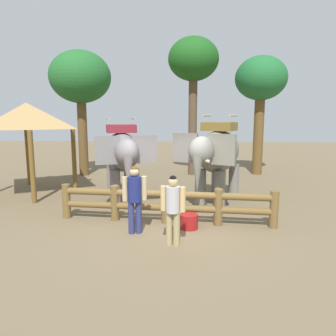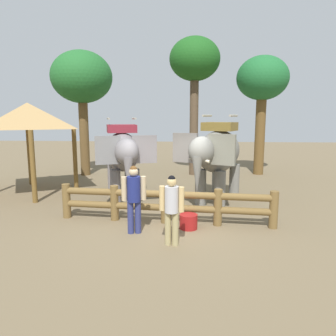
{
  "view_description": "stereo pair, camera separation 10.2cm",
  "coord_description": "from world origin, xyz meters",
  "px_view_note": "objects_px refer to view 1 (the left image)",
  "views": [
    {
      "loc": [
        0.59,
        -8.65,
        3.08
      ],
      "look_at": [
        0.0,
        1.6,
        1.4
      ],
      "focal_mm": 34.05,
      "sensor_mm": 36.0,
      "label": 1
    },
    {
      "loc": [
        0.69,
        -8.64,
        3.08
      ],
      "look_at": [
        0.0,
        1.6,
        1.4
      ],
      "focal_mm": 34.05,
      "sensor_mm": 36.0,
      "label": 2
    }
  ],
  "objects_px": {
    "tree_far_right": "(80,79)",
    "feed_bucket": "(189,221)",
    "elephant_near_left": "(122,154)",
    "thatched_shelter": "(27,117)",
    "tree_back_center": "(193,63)",
    "log_fence": "(165,203)",
    "tourist_woman_in_black": "(173,205)",
    "tourist_man_in_blue": "(135,195)",
    "elephant_center": "(216,154)",
    "tree_far_left": "(261,82)"
  },
  "relations": [
    {
      "from": "tree_far_right",
      "to": "thatched_shelter",
      "type": "bearing_deg",
      "value": -102.6
    },
    {
      "from": "thatched_shelter",
      "to": "tree_back_center",
      "type": "height_order",
      "value": "tree_back_center"
    },
    {
      "from": "elephant_near_left",
      "to": "feed_bucket",
      "type": "height_order",
      "value": "elephant_near_left"
    },
    {
      "from": "tree_far_left",
      "to": "tree_far_right",
      "type": "xyz_separation_m",
      "value": [
        -9.17,
        -0.83,
        0.11
      ]
    },
    {
      "from": "log_fence",
      "to": "elephant_center",
      "type": "distance_m",
      "value": 3.1
    },
    {
      "from": "log_fence",
      "to": "tree_far_left",
      "type": "relative_size",
      "value": 1.03
    },
    {
      "from": "thatched_shelter",
      "to": "tree_far_left",
      "type": "xyz_separation_m",
      "value": [
        10.06,
        4.81,
        1.76
      ]
    },
    {
      "from": "tourist_woman_in_black",
      "to": "log_fence",
      "type": "bearing_deg",
      "value": 99.96
    },
    {
      "from": "tourist_woman_in_black",
      "to": "tourist_man_in_blue",
      "type": "xyz_separation_m",
      "value": [
        -1.03,
        0.73,
        0.06
      ]
    },
    {
      "from": "tree_back_center",
      "to": "tourist_man_in_blue",
      "type": "bearing_deg",
      "value": -100.68
    },
    {
      "from": "elephant_near_left",
      "to": "elephant_center",
      "type": "bearing_deg",
      "value": -3.41
    },
    {
      "from": "log_fence",
      "to": "elephant_near_left",
      "type": "distance_m",
      "value": 3.28
    },
    {
      "from": "elephant_center",
      "to": "thatched_shelter",
      "type": "xyz_separation_m",
      "value": [
        -7.33,
        1.03,
        1.29
      ]
    },
    {
      "from": "tree_back_center",
      "to": "log_fence",
      "type": "bearing_deg",
      "value": -96.6
    },
    {
      "from": "log_fence",
      "to": "feed_bucket",
      "type": "xyz_separation_m",
      "value": [
        0.69,
        -0.46,
        -0.4
      ]
    },
    {
      "from": "elephant_near_left",
      "to": "tree_far_right",
      "type": "height_order",
      "value": "tree_far_right"
    },
    {
      "from": "tourist_man_in_blue",
      "to": "tree_far_left",
      "type": "relative_size",
      "value": 0.3
    },
    {
      "from": "log_fence",
      "to": "tree_far_left",
      "type": "bearing_deg",
      "value": 61.78
    },
    {
      "from": "elephant_center",
      "to": "tree_far_left",
      "type": "xyz_separation_m",
      "value": [
        2.73,
        5.84,
        3.05
      ]
    },
    {
      "from": "log_fence",
      "to": "tourist_woman_in_black",
      "type": "xyz_separation_m",
      "value": [
        0.29,
        -1.63,
        0.39
      ]
    },
    {
      "from": "log_fence",
      "to": "tree_far_right",
      "type": "height_order",
      "value": "tree_far_right"
    },
    {
      "from": "tree_far_right",
      "to": "feed_bucket",
      "type": "distance_m",
      "value": 10.64
    },
    {
      "from": "elephant_center",
      "to": "feed_bucket",
      "type": "height_order",
      "value": "elephant_center"
    },
    {
      "from": "elephant_center",
      "to": "thatched_shelter",
      "type": "bearing_deg",
      "value": 172.02
    },
    {
      "from": "tourist_man_in_blue",
      "to": "tourist_woman_in_black",
      "type": "bearing_deg",
      "value": -35.3
    },
    {
      "from": "elephant_center",
      "to": "tourist_man_in_blue",
      "type": "bearing_deg",
      "value": -126.58
    },
    {
      "from": "elephant_near_left",
      "to": "tourist_woman_in_black",
      "type": "distance_m",
      "value": 4.7
    },
    {
      "from": "tree_back_center",
      "to": "feed_bucket",
      "type": "xyz_separation_m",
      "value": [
        -0.22,
        -8.34,
        -5.5
      ]
    },
    {
      "from": "log_fence",
      "to": "tree_far_right",
      "type": "relative_size",
      "value": 1.0
    },
    {
      "from": "elephant_near_left",
      "to": "thatched_shelter",
      "type": "height_order",
      "value": "thatched_shelter"
    },
    {
      "from": "tourist_woman_in_black",
      "to": "thatched_shelter",
      "type": "height_order",
      "value": "thatched_shelter"
    },
    {
      "from": "tree_back_center",
      "to": "feed_bucket",
      "type": "distance_m",
      "value": 10.0
    },
    {
      "from": "elephant_near_left",
      "to": "tourist_man_in_blue",
      "type": "bearing_deg",
      "value": -73.78
    },
    {
      "from": "tree_far_left",
      "to": "feed_bucket",
      "type": "relative_size",
      "value": 12.32
    },
    {
      "from": "tree_far_left",
      "to": "tree_back_center",
      "type": "relative_size",
      "value": 0.87
    },
    {
      "from": "thatched_shelter",
      "to": "tree_back_center",
      "type": "relative_size",
      "value": 0.58
    },
    {
      "from": "thatched_shelter",
      "to": "tree_back_center",
      "type": "bearing_deg",
      "value": 34.43
    },
    {
      "from": "tree_far_left",
      "to": "tree_far_right",
      "type": "distance_m",
      "value": 9.21
    },
    {
      "from": "elephant_near_left",
      "to": "log_fence",
      "type": "bearing_deg",
      "value": -55.52
    },
    {
      "from": "elephant_center",
      "to": "tourist_man_in_blue",
      "type": "distance_m",
      "value": 4.1
    },
    {
      "from": "tourist_woman_in_black",
      "to": "thatched_shelter",
      "type": "bearing_deg",
      "value": 139.99
    },
    {
      "from": "log_fence",
      "to": "elephant_center",
      "type": "relative_size",
      "value": 1.7
    },
    {
      "from": "feed_bucket",
      "to": "tourist_woman_in_black",
      "type": "bearing_deg",
      "value": -108.96
    },
    {
      "from": "tree_far_right",
      "to": "tree_back_center",
      "type": "bearing_deg",
      "value": 5.29
    },
    {
      "from": "log_fence",
      "to": "tourist_man_in_blue",
      "type": "distance_m",
      "value": 1.25
    },
    {
      "from": "elephant_center",
      "to": "tree_back_center",
      "type": "xyz_separation_m",
      "value": [
        -0.75,
        5.54,
        3.95
      ]
    },
    {
      "from": "elephant_near_left",
      "to": "tree_far_left",
      "type": "relative_size",
      "value": 0.59
    },
    {
      "from": "tree_far_left",
      "to": "tourist_man_in_blue",
      "type": "bearing_deg",
      "value": -119.48
    },
    {
      "from": "log_fence",
      "to": "elephant_near_left",
      "type": "height_order",
      "value": "elephant_near_left"
    },
    {
      "from": "feed_bucket",
      "to": "tree_far_right",
      "type": "bearing_deg",
      "value": 124.98
    }
  ]
}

